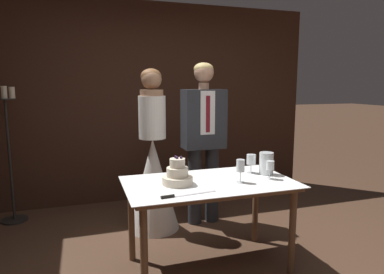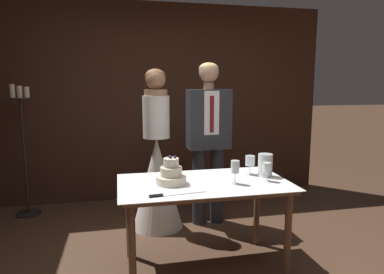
% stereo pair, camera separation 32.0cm
% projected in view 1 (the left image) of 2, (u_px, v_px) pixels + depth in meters
% --- Properties ---
extents(wall_back, '(4.47, 0.12, 2.59)m').
position_uv_depth(wall_back, '(150.00, 103.00, 4.57)').
color(wall_back, '#382116').
rests_on(wall_back, ground_plane).
extents(cake_table, '(1.39, 0.80, 0.75)m').
position_uv_depth(cake_table, '(209.00, 192.00, 2.83)').
color(cake_table, brown).
rests_on(cake_table, ground_plane).
extents(tiered_cake, '(0.25, 0.25, 0.23)m').
position_uv_depth(tiered_cake, '(177.00, 175.00, 2.73)').
color(tiered_cake, beige).
rests_on(tiered_cake, cake_table).
extents(cake_knife, '(0.43, 0.07, 0.02)m').
position_uv_depth(cake_knife, '(178.00, 195.00, 2.44)').
color(cake_knife, silver).
rests_on(cake_knife, cake_table).
extents(wine_glass_near, '(0.07, 0.07, 0.16)m').
position_uv_depth(wine_glass_near, '(270.00, 166.00, 2.88)').
color(wine_glass_near, silver).
rests_on(wine_glass_near, cake_table).
extents(wine_glass_middle, '(0.08, 0.08, 0.17)m').
position_uv_depth(wine_glass_middle, '(251.00, 160.00, 3.07)').
color(wine_glass_middle, silver).
rests_on(wine_glass_middle, cake_table).
extents(wine_glass_far, '(0.07, 0.07, 0.19)m').
position_uv_depth(wine_glass_far, '(240.00, 167.00, 2.78)').
color(wine_glass_far, silver).
rests_on(wine_glass_far, cake_table).
extents(hurricane_candle, '(0.13, 0.13, 0.20)m').
position_uv_depth(hurricane_candle, '(266.00, 164.00, 3.03)').
color(hurricane_candle, silver).
rests_on(hurricane_candle, cake_table).
extents(bride, '(0.54, 0.54, 1.70)m').
position_uv_depth(bride, '(153.00, 172.00, 3.61)').
color(bride, white).
rests_on(bride, ground_plane).
extents(groom, '(0.46, 0.25, 1.77)m').
position_uv_depth(groom, '(204.00, 134.00, 3.72)').
color(groom, '#282B30').
rests_on(groom, ground_plane).
extents(candle_stand, '(0.28, 0.28, 1.54)m').
position_uv_depth(candle_stand, '(9.00, 153.00, 3.78)').
color(candle_stand, black).
rests_on(candle_stand, ground_plane).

